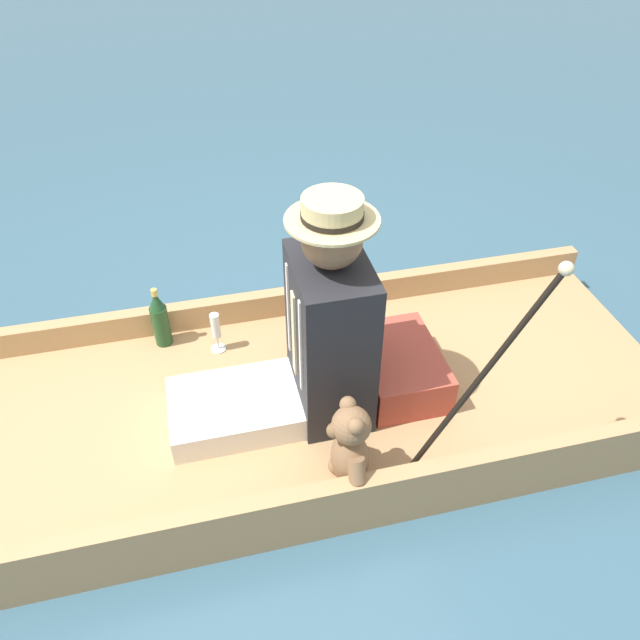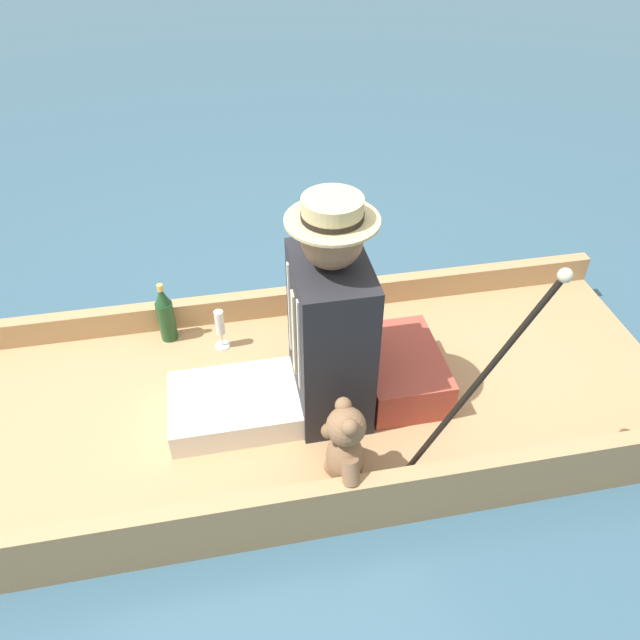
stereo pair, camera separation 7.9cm
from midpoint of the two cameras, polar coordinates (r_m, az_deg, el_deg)
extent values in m
plane|color=#385B70|center=(2.59, -5.17, -9.28)|extent=(16.00, 16.00, 0.00)
cube|color=tan|center=(2.54, -5.25, -8.31)|extent=(1.12, 3.23, 0.13)
cube|color=tan|center=(2.12, -3.00, -16.52)|extent=(0.06, 3.23, 0.12)
cube|color=tan|center=(2.84, -7.16, 1.22)|extent=(0.06, 3.23, 0.12)
cube|color=#B24738|center=(2.51, 6.33, -4.32)|extent=(0.44, 0.30, 0.17)
cube|color=white|center=(2.40, -8.75, -8.00)|extent=(0.34, 0.48, 0.11)
cube|color=#232328|center=(2.24, -0.05, -1.79)|extent=(0.38, 0.26, 0.66)
cube|color=beige|center=(2.19, -3.43, -1.37)|extent=(0.04, 0.01, 0.36)
cube|color=white|center=(2.09, -2.89, -2.53)|extent=(0.02, 0.01, 0.39)
cube|color=white|center=(2.25, -3.93, 0.97)|extent=(0.02, 0.01, 0.39)
sphere|color=#936B4C|center=(1.98, -0.06, 7.50)|extent=(0.20, 0.20, 0.20)
cylinder|color=#CCB77F|center=(1.95, -0.06, 9.14)|extent=(0.30, 0.30, 0.01)
cylinder|color=#CCB77F|center=(1.93, -0.06, 10.18)|extent=(0.19, 0.19, 0.07)
cylinder|color=black|center=(1.94, -0.06, 9.57)|extent=(0.20, 0.20, 0.02)
ellipsoid|color=#846042|center=(2.16, 1.66, -12.49)|extent=(0.16, 0.13, 0.23)
sphere|color=#846042|center=(2.03, 1.75, -9.62)|extent=(0.13, 0.13, 0.13)
sphere|color=brown|center=(2.02, 0.19, -10.09)|extent=(0.05, 0.05, 0.05)
sphere|color=#846042|center=(1.96, 2.13, -9.69)|extent=(0.06, 0.06, 0.06)
sphere|color=#846042|center=(2.02, 1.44, -7.75)|extent=(0.06, 0.06, 0.06)
cylinder|color=#846042|center=(2.08, 2.28, -13.57)|extent=(0.09, 0.06, 0.10)
cylinder|color=#846042|center=(2.17, 1.12, -10.19)|extent=(0.09, 0.06, 0.10)
sphere|color=#846042|center=(2.20, 1.07, -14.83)|extent=(0.06, 0.06, 0.06)
sphere|color=#846042|center=(2.24, 0.53, -13.16)|extent=(0.06, 0.06, 0.06)
cylinder|color=silver|center=(2.73, -10.08, -2.61)|extent=(0.06, 0.06, 0.01)
cylinder|color=silver|center=(2.70, -10.17, -2.01)|extent=(0.01, 0.01, 0.07)
cylinder|color=silver|center=(2.64, -10.40, -0.52)|extent=(0.04, 0.04, 0.12)
cylinder|color=black|center=(2.02, 12.95, -5.74)|extent=(0.02, 0.42, 0.83)
sphere|color=beige|center=(1.85, 20.46, 4.40)|extent=(0.04, 0.04, 0.04)
cylinder|color=#1E4723|center=(2.76, -15.12, -0.50)|extent=(0.07, 0.07, 0.19)
cone|color=#1E4723|center=(2.67, -15.61, 1.73)|extent=(0.07, 0.07, 0.08)
cylinder|color=gold|center=(2.65, -15.76, 2.43)|extent=(0.03, 0.03, 0.03)
camera|label=1|loc=(0.04, -91.04, -0.87)|focal=35.00mm
camera|label=2|loc=(0.04, 88.96, 0.87)|focal=35.00mm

